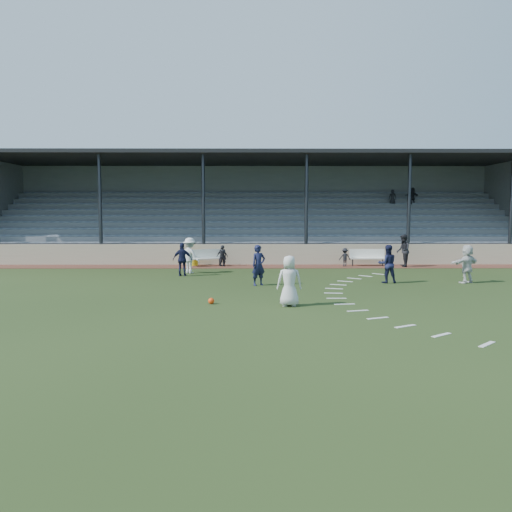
{
  "coord_description": "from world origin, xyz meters",
  "views": [
    {
      "loc": [
        -0.14,
        -17.5,
        3.05
      ],
      "look_at": [
        0.0,
        2.5,
        1.3
      ],
      "focal_mm": 35.0,
      "sensor_mm": 36.0,
      "label": 1
    }
  ],
  "objects_px": {
    "official": "(403,251)",
    "trash_bin": "(194,259)",
    "bench_right": "(367,256)",
    "player_navy_lead": "(259,265)",
    "player_white_lead": "(289,281)",
    "bench_left": "(205,256)",
    "football": "(211,301)"
  },
  "relations": [
    {
      "from": "official",
      "to": "trash_bin",
      "type": "bearing_deg",
      "value": -84.33
    },
    {
      "from": "bench_right",
      "to": "player_navy_lead",
      "type": "height_order",
      "value": "player_navy_lead"
    },
    {
      "from": "trash_bin",
      "to": "official",
      "type": "height_order",
      "value": "official"
    },
    {
      "from": "player_white_lead",
      "to": "bench_left",
      "type": "bearing_deg",
      "value": -72.77
    },
    {
      "from": "player_white_lead",
      "to": "player_navy_lead",
      "type": "xyz_separation_m",
      "value": [
        -0.95,
        4.66,
        0.02
      ]
    },
    {
      "from": "bench_left",
      "to": "player_white_lead",
      "type": "xyz_separation_m",
      "value": [
        3.87,
        -12.07,
        0.25
      ]
    },
    {
      "from": "bench_left",
      "to": "trash_bin",
      "type": "relative_size",
      "value": 2.52
    },
    {
      "from": "bench_right",
      "to": "football",
      "type": "distance_m",
      "value": 14.21
    },
    {
      "from": "trash_bin",
      "to": "bench_right",
      "type": "bearing_deg",
      "value": -1.19
    },
    {
      "from": "bench_left",
      "to": "official",
      "type": "bearing_deg",
      "value": -25.26
    },
    {
      "from": "bench_right",
      "to": "player_navy_lead",
      "type": "bearing_deg",
      "value": -128.31
    },
    {
      "from": "bench_left",
      "to": "player_white_lead",
      "type": "bearing_deg",
      "value": -95.22
    },
    {
      "from": "player_white_lead",
      "to": "player_navy_lead",
      "type": "bearing_deg",
      "value": -79.06
    },
    {
      "from": "bench_left",
      "to": "football",
      "type": "height_order",
      "value": "bench_left"
    },
    {
      "from": "football",
      "to": "player_navy_lead",
      "type": "height_order",
      "value": "player_navy_lead"
    },
    {
      "from": "bench_left",
      "to": "bench_right",
      "type": "distance_m",
      "value": 9.22
    },
    {
      "from": "bench_right",
      "to": "player_white_lead",
      "type": "height_order",
      "value": "player_white_lead"
    },
    {
      "from": "bench_right",
      "to": "player_navy_lead",
      "type": "relative_size",
      "value": 1.18
    },
    {
      "from": "player_white_lead",
      "to": "bench_right",
      "type": "bearing_deg",
      "value": -114.25
    },
    {
      "from": "player_navy_lead",
      "to": "trash_bin",
      "type": "bearing_deg",
      "value": 86.59
    },
    {
      "from": "bench_left",
      "to": "football",
      "type": "bearing_deg",
      "value": -106.69
    },
    {
      "from": "bench_left",
      "to": "player_navy_lead",
      "type": "xyz_separation_m",
      "value": [
        2.92,
        -7.41,
        0.27
      ]
    },
    {
      "from": "bench_right",
      "to": "player_white_lead",
      "type": "distance_m",
      "value": 13.3
    },
    {
      "from": "bench_right",
      "to": "official",
      "type": "height_order",
      "value": "official"
    },
    {
      "from": "bench_right",
      "to": "player_white_lead",
      "type": "xyz_separation_m",
      "value": [
        -5.35,
        -12.18,
        0.25
      ]
    },
    {
      "from": "bench_left",
      "to": "bench_right",
      "type": "height_order",
      "value": "same"
    },
    {
      "from": "player_navy_lead",
      "to": "official",
      "type": "height_order",
      "value": "official"
    },
    {
      "from": "football",
      "to": "official",
      "type": "height_order",
      "value": "official"
    },
    {
      "from": "trash_bin",
      "to": "player_navy_lead",
      "type": "height_order",
      "value": "player_navy_lead"
    },
    {
      "from": "bench_left",
      "to": "player_white_lead",
      "type": "distance_m",
      "value": 12.67
    },
    {
      "from": "football",
      "to": "player_navy_lead",
      "type": "xyz_separation_m",
      "value": [
        1.63,
        4.27,
        0.75
      ]
    },
    {
      "from": "bench_right",
      "to": "trash_bin",
      "type": "relative_size",
      "value": 2.54
    }
  ]
}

